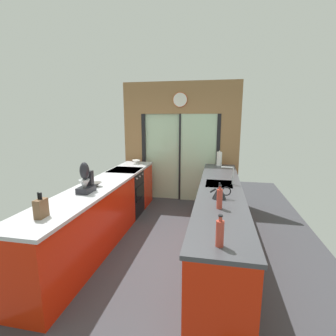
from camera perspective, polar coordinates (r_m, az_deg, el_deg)
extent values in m
cube|color=#38383D|center=(4.41, -0.99, -14.56)|extent=(5.04, 7.60, 0.02)
cube|color=olive|center=(5.75, 2.88, 15.73)|extent=(2.64, 0.08, 0.70)
cube|color=#B2D1AD|center=(5.90, -1.27, 2.48)|extent=(0.80, 0.02, 2.00)
cube|color=#B2D1AD|center=(5.74, 6.87, 2.14)|extent=(0.80, 0.02, 2.00)
cube|color=black|center=(5.99, -5.42, 2.57)|extent=(0.08, 0.10, 2.00)
cube|color=black|center=(5.74, 11.27, 2.01)|extent=(0.08, 0.10, 2.00)
cube|color=black|center=(5.80, 2.75, 2.32)|extent=(0.04, 0.10, 2.00)
cube|color=olive|center=(6.07, -7.69, 2.63)|extent=(0.42, 0.08, 2.00)
cube|color=olive|center=(5.75, 13.76, 1.91)|extent=(0.42, 0.08, 2.00)
cylinder|color=white|center=(5.68, 2.78, 15.27)|extent=(0.30, 0.03, 0.30)
torus|color=#DB4C23|center=(5.68, 2.78, 15.27)|extent=(0.32, 0.02, 0.32)
cube|color=red|center=(3.73, -18.34, -12.56)|extent=(0.58, 2.55, 0.88)
cube|color=red|center=(5.63, -7.33, -3.88)|extent=(0.58, 0.65, 0.88)
cube|color=#BCBCC1|center=(4.11, -14.48, -3.34)|extent=(0.62, 3.80, 0.04)
cube|color=red|center=(3.86, 11.57, -11.36)|extent=(0.58, 3.80, 0.88)
cube|color=#3D3D42|center=(3.71, 11.85, -4.79)|extent=(0.62, 3.80, 0.04)
cube|color=#B7BABC|center=(3.95, 11.54, -3.85)|extent=(0.40, 0.48, 0.05)
cylinder|color=#B7BABC|center=(3.92, 14.55, -1.70)|extent=(0.02, 0.02, 0.27)
cylinder|color=#B7BABC|center=(3.89, 13.32, 0.14)|extent=(0.18, 0.02, 0.02)
cube|color=black|center=(5.07, -9.58, -5.70)|extent=(0.58, 0.60, 0.88)
cube|color=black|center=(4.96, -6.39, -5.51)|extent=(0.01, 0.48, 0.28)
cube|color=black|center=(4.95, -9.76, -0.56)|extent=(0.58, 0.60, 0.03)
cylinder|color=#B7BABC|center=(4.71, -7.08, -2.41)|extent=(0.02, 0.04, 0.04)
cylinder|color=#B7BABC|center=(4.88, -6.42, -1.91)|extent=(0.02, 0.04, 0.04)
cylinder|color=#B7BABC|center=(5.04, -5.80, -1.45)|extent=(0.02, 0.04, 0.04)
cylinder|color=#514C47|center=(3.85, -16.01, -4.03)|extent=(0.07, 0.07, 0.01)
cone|color=#514C47|center=(3.84, -16.04, -3.58)|extent=(0.17, 0.17, 0.06)
cylinder|color=silver|center=(5.53, -7.21, 0.98)|extent=(0.08, 0.08, 0.01)
cone|color=silver|center=(5.53, -7.22, 1.43)|extent=(0.19, 0.19, 0.08)
cube|color=brown|center=(2.88, -26.97, -8.22)|extent=(0.08, 0.14, 0.19)
cylinder|color=black|center=(2.85, -27.49, -5.73)|extent=(0.02, 0.02, 0.08)
cylinder|color=black|center=(2.84, -27.20, -5.82)|extent=(0.02, 0.02, 0.08)
cylinder|color=black|center=(2.83, -26.91, -5.81)|extent=(0.02, 0.02, 0.08)
cube|color=black|center=(3.60, -18.15, -4.67)|extent=(0.17, 0.26, 0.08)
cube|color=black|center=(3.65, -17.53, -2.14)|extent=(0.10, 0.08, 0.20)
ellipsoid|color=black|center=(3.53, -18.49, -0.65)|extent=(0.13, 0.12, 0.24)
cone|color=#B7BABC|center=(3.55, -18.47, -3.56)|extent=(0.15, 0.15, 0.13)
cone|color=black|center=(3.21, 11.63, -5.28)|extent=(0.18, 0.18, 0.18)
sphere|color=black|center=(3.18, 11.71, -3.49)|extent=(0.03, 0.03, 0.03)
cylinder|color=black|center=(3.21, 10.20, -5.07)|extent=(0.08, 0.02, 0.07)
torus|color=black|center=(3.21, 13.15, -5.18)|extent=(0.12, 0.01, 0.12)
cylinder|color=#B23D2D|center=(2.08, 11.73, -14.44)|extent=(0.07, 0.07, 0.21)
cylinder|color=#B23D2D|center=(2.03, 11.88, -11.22)|extent=(0.03, 0.03, 0.04)
cylinder|color=black|center=(2.02, 11.91, -10.56)|extent=(0.04, 0.04, 0.01)
cylinder|color=#B23D2D|center=(2.87, 11.66, -6.94)|extent=(0.07, 0.07, 0.22)
cylinder|color=#B23D2D|center=(2.83, 11.77, -4.45)|extent=(0.03, 0.03, 0.04)
cylinder|color=black|center=(2.83, 11.79, -3.96)|extent=(0.04, 0.04, 0.01)
cylinder|color=#B7BABC|center=(5.42, 11.54, 0.64)|extent=(0.13, 0.13, 0.01)
cylinder|color=white|center=(5.39, 11.60, 2.16)|extent=(0.11, 0.11, 0.28)
sphere|color=#B7BABC|center=(5.37, 11.67, 3.79)|extent=(0.03, 0.03, 0.03)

